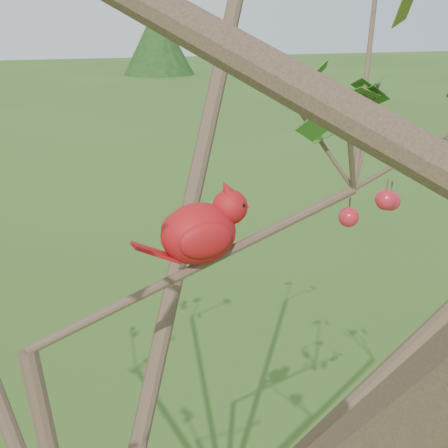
# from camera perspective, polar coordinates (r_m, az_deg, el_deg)

# --- Properties ---
(crabapple_tree) EXTENTS (2.35, 2.05, 2.95)m
(crabapple_tree) POSITION_cam_1_polar(r_m,az_deg,el_deg) (0.87, -15.53, -6.14)
(crabapple_tree) COLOR #3E2D21
(crabapple_tree) RESTS_ON ground
(cardinal) EXTENTS (0.23, 0.13, 0.16)m
(cardinal) POSITION_cam_1_polar(r_m,az_deg,el_deg) (0.99, -2.19, -0.60)
(cardinal) COLOR #A3130D
(cardinal) RESTS_ON ground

